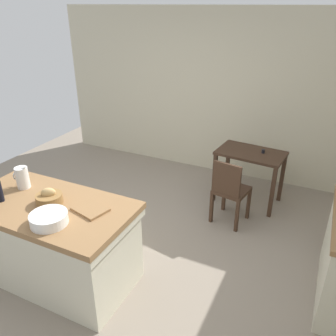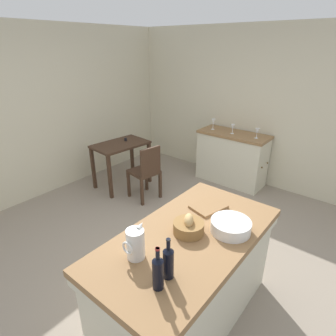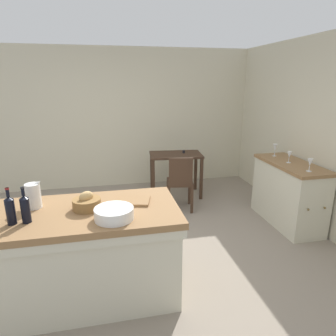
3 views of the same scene
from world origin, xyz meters
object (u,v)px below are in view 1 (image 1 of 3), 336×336
(pitcher, at_px, (22,177))
(bread_basket, at_px, (49,198))
(writing_desk, at_px, (250,160))
(island_table, at_px, (53,239))
(wash_bowl, at_px, (49,219))
(cutting_board, at_px, (90,209))
(wooden_chair, at_px, (230,190))

(pitcher, relative_size, bread_basket, 1.08)
(pitcher, bearing_deg, writing_desk, 50.39)
(island_table, height_order, wash_bowl, wash_bowl)
(pitcher, height_order, cutting_board, pitcher)
(island_table, relative_size, wash_bowl, 5.18)
(writing_desk, bearing_deg, wooden_chair, -97.61)
(wash_bowl, bearing_deg, wooden_chair, 61.40)
(wooden_chair, bearing_deg, pitcher, -138.17)
(wooden_chair, xyz_separation_m, wash_bowl, (-1.07, -1.96, 0.46))
(writing_desk, distance_m, bread_basket, 2.77)
(island_table, relative_size, writing_desk, 1.78)
(pitcher, height_order, wash_bowl, pitcher)
(pitcher, relative_size, cutting_board, 0.89)
(wooden_chair, relative_size, wash_bowl, 2.76)
(writing_desk, relative_size, pitcher, 3.53)
(writing_desk, bearing_deg, island_table, -120.64)
(wooden_chair, xyz_separation_m, bread_basket, (-1.30, -1.71, 0.47))
(wooden_chair, distance_m, pitcher, 2.43)
(writing_desk, relative_size, bread_basket, 3.81)
(wooden_chair, bearing_deg, wash_bowl, -118.60)
(cutting_board, bearing_deg, bread_basket, -170.48)
(island_table, distance_m, bread_basket, 0.47)
(bread_basket, distance_m, cutting_board, 0.43)
(wash_bowl, height_order, cutting_board, wash_bowl)
(island_table, xyz_separation_m, pitcher, (-0.44, 0.15, 0.53))
(island_table, distance_m, pitcher, 0.70)
(island_table, distance_m, wooden_chair, 2.18)
(wash_bowl, bearing_deg, writing_desk, 66.17)
(bread_basket, height_order, cutting_board, bread_basket)
(island_table, distance_m, wash_bowl, 0.58)
(writing_desk, xyz_separation_m, pitcher, (-1.86, -2.24, 0.37))
(island_table, relative_size, pitcher, 6.26)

